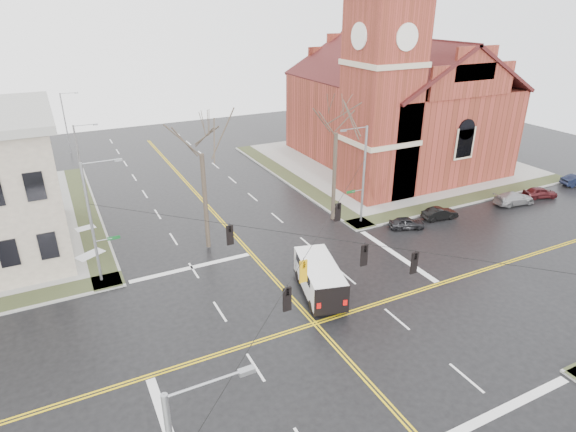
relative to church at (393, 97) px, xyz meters
name	(u,v)px	position (x,y,z in m)	size (l,w,h in m)	color
ground	(315,323)	(-24.76, -24.78, -8.43)	(120.00, 120.00, 0.00)	black
sidewalks	(315,322)	(-24.76, -24.78, -8.36)	(80.00, 80.00, 0.17)	gray
road_markings	(315,323)	(-24.76, -24.78, -8.43)	(100.00, 100.00, 0.01)	gold
church	(393,97)	(0.00, 0.00, 0.00)	(24.28, 27.48, 27.50)	maroon
signal_pole_ne	(362,173)	(-13.44, -13.28, -3.48)	(2.75, 0.22, 9.00)	gray
signal_pole_nw	(94,220)	(-36.09, -13.28, -3.48)	(2.75, 0.22, 9.00)	gray
span_wires	(317,237)	(-24.76, -24.78, -2.23)	(23.02, 23.02, 0.03)	black
traffic_signals	(323,253)	(-24.76, -25.45, -2.98)	(8.21, 8.26, 1.30)	black
streetlight_north_a	(81,161)	(-35.42, 3.22, -3.97)	(2.30, 0.20, 8.00)	gray
streetlight_north_b	(66,121)	(-35.42, 23.22, -3.97)	(2.30, 0.20, 8.00)	gray
cargo_van	(319,275)	(-22.70, -21.64, -7.07)	(3.84, 6.46, 2.31)	white
parked_car_a	(407,223)	(-10.28, -16.20, -7.89)	(1.28, 3.19, 1.09)	black
parked_car_b	(440,213)	(-6.12, -15.97, -7.87)	(1.20, 3.44, 1.13)	black
parked_car_c	(514,198)	(3.20, -16.57, -7.80)	(1.76, 4.34, 1.26)	gray
parked_car_d	(540,192)	(7.13, -16.58, -7.84)	(1.40, 3.48, 1.19)	#411215
tree_nw_far	(40,169)	(-38.75, -10.78, -0.10)	(4.00, 4.00, 11.52)	#322820
tree_nw_near	(201,147)	(-27.56, -11.77, 0.28)	(4.00, 4.00, 12.04)	#322820
tree_ne	(336,127)	(-15.32, -11.62, 0.49)	(4.00, 4.00, 12.34)	#322820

